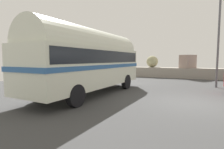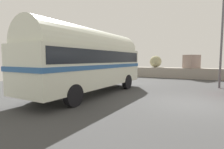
% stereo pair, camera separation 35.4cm
% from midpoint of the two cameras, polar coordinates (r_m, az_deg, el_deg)
% --- Properties ---
extents(ground, '(32.00, 26.00, 0.02)m').
position_cam_midpoint_polar(ground, '(8.75, 23.75, -8.68)').
color(ground, '#3B3B3C').
extents(breakwater, '(31.36, 2.26, 2.49)m').
position_cam_midpoint_polar(breakwater, '(20.36, 23.36, 0.87)').
color(breakwater, gray).
rests_on(breakwater, ground).
extents(vintage_coach, '(3.01, 8.73, 3.70)m').
position_cam_midpoint_polar(vintage_coach, '(10.10, -8.10, 5.12)').
color(vintage_coach, black).
rests_on(vintage_coach, ground).
extents(lamp_post, '(0.54, 0.84, 6.58)m').
position_cam_midpoint_polar(lamp_post, '(14.36, 30.93, 11.00)').
color(lamp_post, '#5B5B60').
rests_on(lamp_post, ground).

